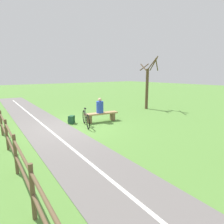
{
  "coord_description": "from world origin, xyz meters",
  "views": [
    {
      "loc": [
        3.77,
        8.29,
        2.54
      ],
      "look_at": [
        -1.26,
        1.61,
        0.86
      ],
      "focal_mm": 30.89,
      "sensor_mm": 36.0,
      "label": 1
    }
  ],
  "objects_px": {
    "tree_by_path": "(148,84)",
    "backpack": "(71,120)",
    "bicycle": "(86,119)",
    "bench": "(101,115)",
    "person_seated": "(100,107)"
  },
  "relations": [
    {
      "from": "bench",
      "to": "bicycle",
      "type": "height_order",
      "value": "bicycle"
    },
    {
      "from": "bench",
      "to": "tree_by_path",
      "type": "relative_size",
      "value": 0.5
    },
    {
      "from": "bench",
      "to": "tree_by_path",
      "type": "xyz_separation_m",
      "value": [
        -4.8,
        -1.17,
        1.43
      ]
    },
    {
      "from": "bench",
      "to": "tree_by_path",
      "type": "distance_m",
      "value": 5.15
    },
    {
      "from": "bicycle",
      "to": "backpack",
      "type": "height_order",
      "value": "bicycle"
    },
    {
      "from": "bench",
      "to": "person_seated",
      "type": "distance_m",
      "value": 0.49
    },
    {
      "from": "bicycle",
      "to": "person_seated",
      "type": "bearing_deg",
      "value": 127.17
    },
    {
      "from": "backpack",
      "to": "bench",
      "type": "bearing_deg",
      "value": 158.87
    },
    {
      "from": "bicycle",
      "to": "bench",
      "type": "bearing_deg",
      "value": 125.55
    },
    {
      "from": "bench",
      "to": "person_seated",
      "type": "xyz_separation_m",
      "value": [
        0.07,
        -0.01,
        0.48
      ]
    },
    {
      "from": "bicycle",
      "to": "backpack",
      "type": "bearing_deg",
      "value": -139.08
    },
    {
      "from": "bench",
      "to": "backpack",
      "type": "relative_size",
      "value": 4.52
    },
    {
      "from": "person_seated",
      "to": "backpack",
      "type": "bearing_deg",
      "value": -12.57
    },
    {
      "from": "bench",
      "to": "bicycle",
      "type": "xyz_separation_m",
      "value": [
        1.12,
        0.32,
        0.03
      ]
    },
    {
      "from": "tree_by_path",
      "to": "backpack",
      "type": "bearing_deg",
      "value": 5.5
    }
  ]
}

